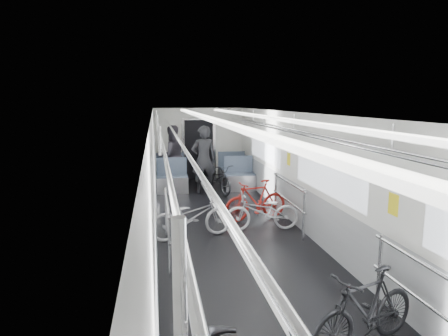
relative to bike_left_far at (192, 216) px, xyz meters
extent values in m
cube|color=black|center=(0.79, -1.02, -0.43)|extent=(3.00, 14.00, 0.01)
cube|color=white|center=(0.79, -1.02, 1.97)|extent=(3.00, 14.00, 0.02)
cube|color=silver|center=(-0.71, -1.02, 0.77)|extent=(0.02, 14.00, 2.40)
cube|color=silver|center=(2.29, -1.02, 0.77)|extent=(0.02, 14.00, 2.40)
cube|color=silver|center=(0.79, 5.98, 0.77)|extent=(3.00, 0.02, 2.40)
cube|color=white|center=(0.79, -1.02, -0.43)|extent=(0.08, 13.80, 0.01)
cube|color=gray|center=(-0.68, -1.02, 0.02)|extent=(0.01, 13.90, 0.90)
cube|color=gray|center=(2.26, -1.02, 0.02)|extent=(0.01, 13.90, 0.90)
cube|color=white|center=(-0.68, -1.02, 0.97)|extent=(0.01, 10.80, 0.75)
cube|color=white|center=(2.26, -1.02, 0.97)|extent=(0.01, 10.80, 0.75)
cube|color=white|center=(0.24, -1.02, 1.91)|extent=(0.14, 13.40, 0.05)
cube|color=white|center=(1.34, -1.02, 1.91)|extent=(0.14, 13.40, 0.05)
cube|color=black|center=(0.79, 5.92, 0.57)|extent=(0.95, 0.10, 2.00)
imported|color=#A5A4A9|center=(0.00, 0.00, 0.00)|extent=(1.74, 0.94, 0.87)
imported|color=black|center=(1.49, -3.83, 0.01)|extent=(1.53, 0.89, 0.89)
imported|color=silver|center=(1.46, 0.21, -0.03)|extent=(1.54, 0.60, 0.80)
imported|color=#9E1A13|center=(1.51, 0.93, 0.02)|extent=(1.56, 0.77, 0.91)
imported|color=black|center=(1.09, 3.78, -0.01)|extent=(1.03, 1.70, 0.84)
imported|color=black|center=(0.69, 3.78, 0.54)|extent=(0.76, 0.55, 1.95)
imported|color=#332F38|center=(-0.17, 4.86, 0.52)|extent=(1.11, 0.99, 1.90)
camera|label=1|loc=(-0.66, -7.43, 2.20)|focal=32.00mm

